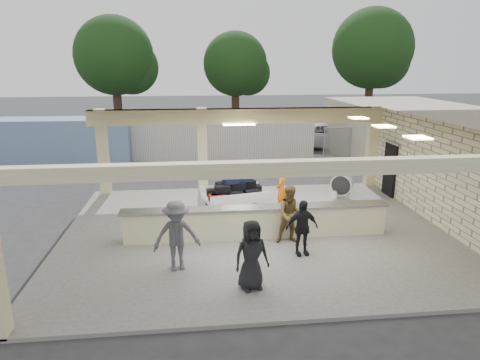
{
  "coord_description": "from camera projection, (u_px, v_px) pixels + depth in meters",
  "views": [
    {
      "loc": [
        -1.86,
        -12.66,
        5.3
      ],
      "look_at": [
        -0.35,
        1.0,
        1.52
      ],
      "focal_mm": 32.0,
      "sensor_mm": 36.0,
      "label": 1
    }
  ],
  "objects": [
    {
      "name": "tree_right",
      "position": [
        375.0,
        52.0,
        37.72
      ],
      "size": [
        7.2,
        7.0,
        10.0
      ],
      "color": "#382619",
      "rests_on": "ground"
    },
    {
      "name": "passenger_b",
      "position": [
        302.0,
        228.0,
        11.81
      ],
      "size": [
        0.97,
        0.46,
        1.6
      ],
      "primitive_type": "imported",
      "rotation": [
        0.0,
        0.0,
        0.13
      ],
      "color": "black",
      "rests_on": "pavilion"
    },
    {
      "name": "container_white",
      "position": [
        212.0,
        136.0,
        24.5
      ],
      "size": [
        11.55,
        3.42,
        2.46
      ],
      "primitive_type": "cube",
      "rotation": [
        0.0,
        0.0,
        -0.1
      ],
      "color": "white",
      "rests_on": "ground"
    },
    {
      "name": "car_white_b",
      "position": [
        383.0,
        134.0,
        28.15
      ],
      "size": [
        5.09,
        2.27,
        1.56
      ],
      "primitive_type": "imported",
      "rotation": [
        0.0,
        0.0,
        1.48
      ],
      "color": "silver",
      "rests_on": "ground"
    },
    {
      "name": "adjacent_building",
      "position": [
        397.0,
        131.0,
        23.91
      ],
      "size": [
        6.0,
        8.0,
        3.2
      ],
      "primitive_type": "cube",
      "color": "#BAAF93",
      "rests_on": "ground"
    },
    {
      "name": "car_white_a",
      "position": [
        329.0,
        136.0,
        27.3
      ],
      "size": [
        6.08,
        4.18,
        1.58
      ],
      "primitive_type": "imported",
      "rotation": [
        0.0,
        0.0,
        1.26
      ],
      "color": "silver",
      "rests_on": "ground"
    },
    {
      "name": "passenger_d",
      "position": [
        251.0,
        255.0,
        10.01
      ],
      "size": [
        0.89,
        0.53,
        1.71
      ],
      "primitive_type": "imported",
      "rotation": [
        0.0,
        0.0,
        0.24
      ],
      "color": "black",
      "rests_on": "pavilion"
    },
    {
      "name": "car_dark",
      "position": [
        316.0,
        133.0,
        29.21
      ],
      "size": [
        4.01,
        3.37,
        1.31
      ],
      "primitive_type": "imported",
      "rotation": [
        0.0,
        0.0,
        0.97
      ],
      "color": "black",
      "rests_on": "ground"
    },
    {
      "name": "baggage_handler",
      "position": [
        281.0,
        191.0,
        15.2
      ],
      "size": [
        0.57,
        0.67,
        1.62
      ],
      "primitive_type": "imported",
      "rotation": [
        0.0,
        0.0,
        4.2
      ],
      "color": "orange",
      "rests_on": "pavilion"
    },
    {
      "name": "container_blue",
      "position": [
        46.0,
        141.0,
        23.27
      ],
      "size": [
        9.28,
        2.51,
        2.4
      ],
      "primitive_type": "cube",
      "rotation": [
        0.0,
        0.0,
        -0.03
      ],
      "color": "#7690BC",
      "rests_on": "ground"
    },
    {
      "name": "pavilion",
      "position": [
        258.0,
        187.0,
        14.04
      ],
      "size": [
        12.01,
        10.0,
        3.55
      ],
      "color": "#5F5C58",
      "rests_on": "ground"
    },
    {
      "name": "tree_left",
      "position": [
        119.0,
        59.0,
        34.6
      ],
      "size": [
        6.6,
        6.3,
        9.0
      ],
      "color": "#382619",
      "rests_on": "ground"
    },
    {
      "name": "passenger_c",
      "position": [
        177.0,
        236.0,
        10.91
      ],
      "size": [
        1.27,
        0.65,
        1.87
      ],
      "primitive_type": "imported",
      "rotation": [
        0.0,
        0.0,
        0.2
      ],
      "color": "#4C4D52",
      "rests_on": "pavilion"
    },
    {
      "name": "fence",
      "position": [
        431.0,
        143.0,
        23.25
      ],
      "size": [
        12.06,
        0.06,
        2.03
      ],
      "color": "gray",
      "rests_on": "ground"
    },
    {
      "name": "baggage_counter",
      "position": [
        257.0,
        222.0,
        13.11
      ],
      "size": [
        8.2,
        0.58,
        0.98
      ],
      "color": "beige",
      "rests_on": "pavilion"
    },
    {
      "name": "drum_fan",
      "position": [
        342.0,
        185.0,
        16.97
      ],
      "size": [
        0.87,
        0.72,
        0.95
      ],
      "rotation": [
        0.0,
        0.0,
        -0.6
      ],
      "color": "white",
      "rests_on": "pavilion"
    },
    {
      "name": "tree_mid",
      "position": [
        239.0,
        67.0,
        37.74
      ],
      "size": [
        6.0,
        5.6,
        8.0
      ],
      "color": "#382619",
      "rests_on": "ground"
    },
    {
      "name": "ground",
      "position": [
        254.0,
        233.0,
        13.74
      ],
      "size": [
        120.0,
        120.0,
        0.0
      ],
      "primitive_type": "plane",
      "color": "#2B2B2D",
      "rests_on": "ground"
    },
    {
      "name": "passenger_a",
      "position": [
        291.0,
        215.0,
        12.59
      ],
      "size": [
        0.87,
        0.42,
        1.76
      ],
      "primitive_type": "imported",
      "rotation": [
        0.0,
        0.0,
        -0.05
      ],
      "color": "brown",
      "rests_on": "pavilion"
    },
    {
      "name": "luggage_cart",
      "position": [
        235.0,
        192.0,
        15.31
      ],
      "size": [
        2.49,
        1.85,
        1.31
      ],
      "rotation": [
        0.0,
        0.0,
        0.22
      ],
      "color": "white",
      "rests_on": "pavilion"
    }
  ]
}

